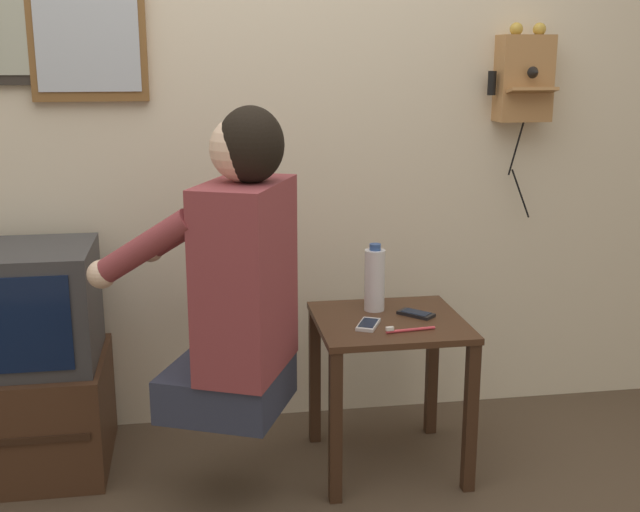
{
  "coord_description": "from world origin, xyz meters",
  "views": [
    {
      "loc": [
        -0.17,
        -2.06,
        1.43
      ],
      "look_at": [
        0.24,
        0.44,
        0.79
      ],
      "focal_mm": 45.0,
      "sensor_mm": 36.0,
      "label": 1
    }
  ],
  "objects_px": {
    "cell_phone_spare": "(416,314)",
    "water_bottle": "(375,279)",
    "toothbrush": "(407,330)",
    "wall_mirror": "(85,0)",
    "television": "(8,307)",
    "cell_phone_held": "(368,324)",
    "person": "(237,275)",
    "wall_phone_antique": "(524,77)"
  },
  "relations": [
    {
      "from": "cell_phone_spare",
      "to": "water_bottle",
      "type": "height_order",
      "value": "water_bottle"
    },
    {
      "from": "toothbrush",
      "to": "wall_mirror",
      "type": "bearing_deg",
      "value": 53.07
    },
    {
      "from": "television",
      "to": "cell_phone_held",
      "type": "xyz_separation_m",
      "value": [
        1.2,
        -0.25,
        -0.04
      ]
    },
    {
      "from": "person",
      "to": "water_bottle",
      "type": "xyz_separation_m",
      "value": [
        0.5,
        0.27,
        -0.11
      ]
    },
    {
      "from": "wall_phone_antique",
      "to": "water_bottle",
      "type": "distance_m",
      "value": 0.98
    },
    {
      "from": "television",
      "to": "wall_phone_antique",
      "type": "xyz_separation_m",
      "value": [
        1.9,
        0.22,
        0.75
      ]
    },
    {
      "from": "person",
      "to": "television",
      "type": "relative_size",
      "value": 1.67
    },
    {
      "from": "person",
      "to": "wall_mirror",
      "type": "bearing_deg",
      "value": 61.09
    },
    {
      "from": "television",
      "to": "cell_phone_spare",
      "type": "xyz_separation_m",
      "value": [
        1.39,
        -0.17,
        -0.04
      ]
    },
    {
      "from": "television",
      "to": "wall_mirror",
      "type": "distance_m",
      "value": 1.09
    },
    {
      "from": "water_bottle",
      "to": "toothbrush",
      "type": "distance_m",
      "value": 0.27
    },
    {
      "from": "cell_phone_spare",
      "to": "water_bottle",
      "type": "xyz_separation_m",
      "value": [
        -0.13,
        0.08,
        0.11
      ]
    },
    {
      "from": "wall_mirror",
      "to": "toothbrush",
      "type": "bearing_deg",
      "value": -29.97
    },
    {
      "from": "television",
      "to": "water_bottle",
      "type": "distance_m",
      "value": 1.26
    },
    {
      "from": "wall_mirror",
      "to": "cell_phone_spare",
      "type": "distance_m",
      "value": 1.58
    },
    {
      "from": "cell_phone_held",
      "to": "water_bottle",
      "type": "distance_m",
      "value": 0.21
    },
    {
      "from": "wall_phone_antique",
      "to": "water_bottle",
      "type": "bearing_deg",
      "value": -154.71
    },
    {
      "from": "wall_mirror",
      "to": "cell_phone_spare",
      "type": "bearing_deg",
      "value": -21.36
    },
    {
      "from": "cell_phone_held",
      "to": "toothbrush",
      "type": "distance_m",
      "value": 0.14
    },
    {
      "from": "person",
      "to": "cell_phone_held",
      "type": "xyz_separation_m",
      "value": [
        0.44,
        0.1,
        -0.22
      ]
    },
    {
      "from": "person",
      "to": "water_bottle",
      "type": "bearing_deg",
      "value": -38.06
    },
    {
      "from": "person",
      "to": "cell_phone_held",
      "type": "distance_m",
      "value": 0.5
    },
    {
      "from": "wall_phone_antique",
      "to": "cell_phone_spare",
      "type": "distance_m",
      "value": 1.02
    },
    {
      "from": "television",
      "to": "cell_phone_held",
      "type": "bearing_deg",
      "value": -11.8
    },
    {
      "from": "person",
      "to": "toothbrush",
      "type": "height_order",
      "value": "person"
    },
    {
      "from": "person",
      "to": "wall_phone_antique",
      "type": "xyz_separation_m",
      "value": [
        1.14,
        0.57,
        0.57
      ]
    },
    {
      "from": "cell_phone_spare",
      "to": "water_bottle",
      "type": "distance_m",
      "value": 0.19
    },
    {
      "from": "wall_phone_antique",
      "to": "cell_phone_held",
      "type": "relative_size",
      "value": 5.38
    },
    {
      "from": "toothbrush",
      "to": "person",
      "type": "bearing_deg",
      "value": 85.45
    },
    {
      "from": "cell_phone_held",
      "to": "cell_phone_spare",
      "type": "bearing_deg",
      "value": 49.38
    },
    {
      "from": "person",
      "to": "wall_phone_antique",
      "type": "relative_size",
      "value": 1.3
    },
    {
      "from": "person",
      "to": "toothbrush",
      "type": "relative_size",
      "value": 5.58
    },
    {
      "from": "wall_mirror",
      "to": "cell_phone_held",
      "type": "xyz_separation_m",
      "value": [
        0.91,
        -0.51,
        -1.06
      ]
    },
    {
      "from": "wall_phone_antique",
      "to": "cell_phone_spare",
      "type": "relative_size",
      "value": 5.66
    },
    {
      "from": "wall_phone_antique",
      "to": "water_bottle",
      "type": "height_order",
      "value": "wall_phone_antique"
    },
    {
      "from": "water_bottle",
      "to": "television",
      "type": "bearing_deg",
      "value": 176.34
    },
    {
      "from": "wall_phone_antique",
      "to": "cell_phone_held",
      "type": "distance_m",
      "value": 1.16
    },
    {
      "from": "cell_phone_held",
      "to": "water_bottle",
      "type": "xyz_separation_m",
      "value": [
        0.06,
        0.17,
        0.11
      ]
    },
    {
      "from": "wall_phone_antique",
      "to": "cell_phone_held",
      "type": "bearing_deg",
      "value": -145.95
    },
    {
      "from": "water_bottle",
      "to": "toothbrush",
      "type": "height_order",
      "value": "water_bottle"
    },
    {
      "from": "person",
      "to": "water_bottle",
      "type": "relative_size",
      "value": 3.98
    },
    {
      "from": "wall_mirror",
      "to": "person",
      "type": "bearing_deg",
      "value": -52.59
    }
  ]
}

